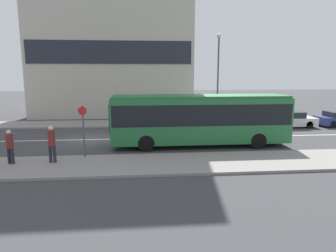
# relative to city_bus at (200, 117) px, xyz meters

# --- Properties ---
(ground_plane) EXTENTS (120.00, 120.00, 0.00)m
(ground_plane) POSITION_rel_city_bus_xyz_m (-6.99, 2.33, -1.83)
(ground_plane) COLOR #3A3A3D
(sidewalk_near) EXTENTS (44.00, 3.50, 0.13)m
(sidewalk_near) POSITION_rel_city_bus_xyz_m (-6.99, -3.92, -1.76)
(sidewalk_near) COLOR gray
(sidewalk_near) RESTS_ON ground_plane
(sidewalk_far) EXTENTS (44.00, 3.50, 0.13)m
(sidewalk_far) POSITION_rel_city_bus_xyz_m (-6.99, 8.58, -1.76)
(sidewalk_far) COLOR gray
(sidewalk_far) RESTS_ON ground_plane
(lane_centerline) EXTENTS (41.80, 0.16, 0.01)m
(lane_centerline) POSITION_rel_city_bus_xyz_m (-6.99, 2.33, -1.82)
(lane_centerline) COLOR silver
(lane_centerline) RESTS_ON ground_plane
(apartment_block_left_tower) EXTENTS (16.50, 7.02, 23.68)m
(apartment_block_left_tower) POSITION_rel_city_bus_xyz_m (-6.49, 15.30, 10.01)
(apartment_block_left_tower) COLOR #B7B2A3
(apartment_block_left_tower) RESTS_ON ground_plane
(city_bus) EXTENTS (10.93, 2.62, 3.17)m
(city_bus) POSITION_rel_city_bus_xyz_m (0.00, 0.00, 0.00)
(city_bus) COLOR #236B38
(city_bus) RESTS_ON ground_plane
(parked_car_0) EXTENTS (4.08, 1.76, 1.32)m
(parked_car_0) POSITION_rel_city_bus_xyz_m (8.96, 5.79, -1.20)
(parked_car_0) COLOR silver
(parked_car_0) RESTS_ON ground_plane
(pedestrian_near_stop) EXTENTS (0.34, 0.34, 1.69)m
(pedestrian_near_stop) POSITION_rel_city_bus_xyz_m (-10.02, -3.42, -0.74)
(pedestrian_near_stop) COLOR #23232D
(pedestrian_near_stop) RESTS_ON sidewalk_near
(pedestrian_down_pavement) EXTENTS (0.35, 0.34, 1.85)m
(pedestrian_down_pavement) POSITION_rel_city_bus_xyz_m (-8.05, -3.39, -0.64)
(pedestrian_down_pavement) COLOR #23232D
(pedestrian_down_pavement) RESTS_ON sidewalk_near
(bus_stop_sign) EXTENTS (0.44, 0.12, 2.74)m
(bus_stop_sign) POSITION_rel_city_bus_xyz_m (-6.65, -2.54, -0.10)
(bus_stop_sign) COLOR #4C4C51
(bus_stop_sign) RESTS_ON sidewalk_near
(street_lamp) EXTENTS (0.36, 0.36, 7.74)m
(street_lamp) POSITION_rel_city_bus_xyz_m (3.19, 7.97, 2.96)
(street_lamp) COLOR #4C4C51
(street_lamp) RESTS_ON sidewalk_far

